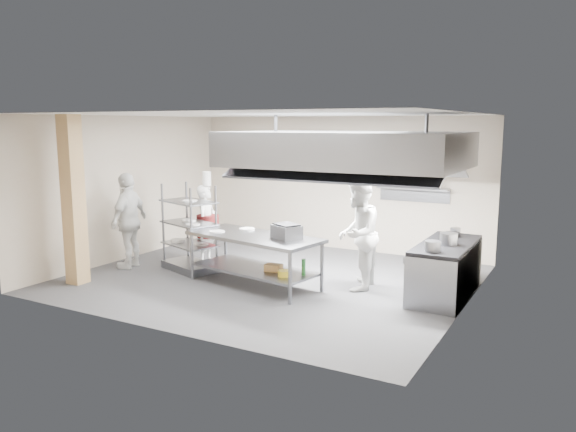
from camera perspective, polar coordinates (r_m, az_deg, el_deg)
The scene contains 23 objects.
floor at distance 10.46m, azimuth -1.83°, elevation -6.38°, with size 7.00×7.00×0.00m, color #28282A.
ceiling at distance 10.07m, azimuth -1.92°, elevation 10.28°, with size 7.00×7.00×0.00m, color silver.
wall_back at distance 12.81m, azimuth 5.00°, elevation 3.34°, with size 7.00×7.00×0.00m, color #B7A691.
wall_left at distance 12.30m, azimuth -16.05°, elevation 2.76°, with size 6.00×6.00×0.00m, color #B7A691.
wall_right at distance 8.91m, azimuth 17.87°, elevation 0.27°, with size 6.00×6.00×0.00m, color #B7A691.
column at distance 10.59m, azimuth -20.97°, elevation 1.48°, with size 0.30×0.30×3.00m, color tan.
exhaust_hood at distance 9.85m, azimuth 5.87°, elevation 6.77°, with size 4.00×2.50×0.60m, color gray.
hood_strip_a at distance 10.25m, azimuth 1.19°, elevation 5.12°, with size 1.60×0.12×0.04m, color white.
hood_strip_b at distance 9.55m, azimuth 10.83°, elevation 4.65°, with size 1.60×0.12×0.04m, color white.
wall_shelf at distance 12.05m, azimuth 12.55°, elevation 2.77°, with size 1.50×0.28×0.04m, color gray.
island at distance 9.95m, azimuth -3.44°, elevation -4.52°, with size 2.47×1.03×0.91m, color slate, non-canonical shape.
island_worktop at distance 9.85m, azimuth -3.46°, elevation -2.12°, with size 2.47×1.03×0.06m, color gray.
island_undershelf at distance 9.98m, azimuth -3.43°, elevation -5.38°, with size 2.27×0.92×0.04m, color slate.
pass_rack at distance 11.05m, azimuth -10.00°, elevation -1.19°, with size 1.12×0.65×1.68m, color slate, non-canonical shape.
cooking_range at distance 9.69m, azimuth 15.68°, elevation -5.44°, with size 0.80×2.00×0.84m, color slate.
range_top at distance 9.59m, azimuth 15.80°, elevation -2.84°, with size 0.78×1.96×0.06m, color black.
chef_head at distance 11.56m, azimuth -8.24°, elevation -0.85°, with size 0.59×0.39×1.62m, color silver.
chef_line at distance 9.70m, azimuth 7.09°, elevation -1.81°, with size 0.94×0.73×1.94m, color white.
chef_plating at distance 11.53m, azimuth -15.84°, elevation -0.44°, with size 1.11×0.46×1.89m, color silver.
griddle at distance 9.52m, azimuth -0.15°, elevation -1.62°, with size 0.47×0.37×0.23m, color slate.
wicker_basket at distance 9.72m, azimuth -1.49°, elevation -5.27°, with size 0.28×0.19×0.12m, color brown.
stockpot at distance 9.45m, azimuth 16.00°, elevation -2.24°, with size 0.28×0.28×0.19m, color gray.
plate_stack at distance 11.11m, azimuth -9.96°, elevation -2.71°, with size 0.28×0.28×0.05m, color white.
Camera 1 is at (5.14, -8.66, 2.84)m, focal length 35.00 mm.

